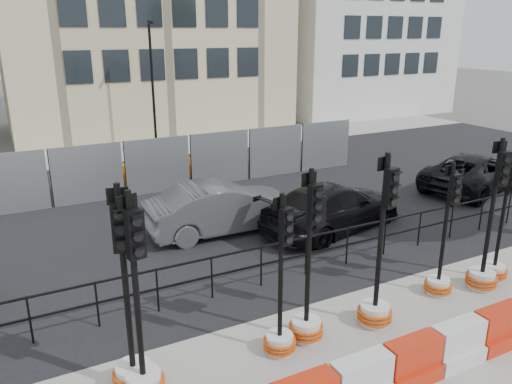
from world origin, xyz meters
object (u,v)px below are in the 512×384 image
traffic_signal_h (497,255)px  car_c (332,207)px  traffic_signal_a (142,358)px  traffic_signal_d (308,302)px

traffic_signal_h → car_c: 4.57m
traffic_signal_a → traffic_signal_h: traffic_signal_a is taller
traffic_signal_a → car_c: bearing=20.2°
traffic_signal_h → traffic_signal_a: bearing=-168.6°
traffic_signal_d → traffic_signal_a: bearing=177.0°
traffic_signal_a → traffic_signal_h: size_ratio=1.15×
traffic_signal_a → car_c: 8.09m
car_c → traffic_signal_d: bearing=125.8°
traffic_signal_h → car_c: traffic_signal_h is taller
traffic_signal_a → traffic_signal_d: bearing=-10.7°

